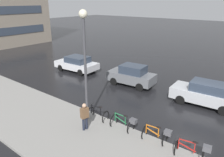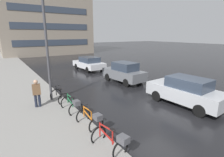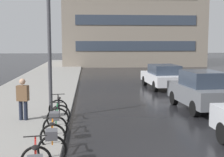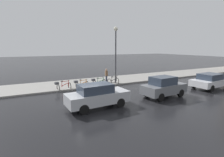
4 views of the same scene
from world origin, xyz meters
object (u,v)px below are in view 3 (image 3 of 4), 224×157
bicycle_second (52,140)px  car_white (163,76)px  car_grey (201,91)px  pedestrian (23,98)px  bicycle_farthest (59,111)px  streetlamp (49,8)px  bicycle_third (56,121)px

bicycle_second → car_white: bearing=63.7°
car_grey → pedestrian: (-7.20, -1.77, 0.08)m
bicycle_farthest → streetlamp: bearing=125.6°
bicycle_farthest → streetlamp: size_ratio=0.19×
bicycle_third → car_white: 11.22m
bicycle_second → bicycle_third: 1.87m
bicycle_second → car_white: car_white is taller
car_grey → streetlamp: (-6.30, -1.07, 3.36)m
bicycle_second → car_grey: (5.78, 5.23, 0.36)m
bicycle_farthest → car_white: 9.77m
car_white → pedestrian: 10.71m
bicycle_farthest → car_grey: 6.16m
bicycle_second → pedestrian: (-1.41, 3.46, 0.44)m
bicycle_second → streetlamp: 5.60m
streetlamp → bicycle_second: bearing=-82.9°
bicycle_farthest → streetlamp: 3.84m
bicycle_third → car_grey: (5.87, 3.36, 0.35)m
bicycle_third → car_white: size_ratio=0.33×
bicycle_second → bicycle_farthest: 3.68m
bicycle_third → bicycle_farthest: bearing=92.3°
bicycle_second → bicycle_farthest: bicycle_farthest is taller
car_grey → streetlamp: size_ratio=0.64×
bicycle_farthest → car_white: size_ratio=0.27×
streetlamp → bicycle_farthest: bearing=-54.4°
car_grey → bicycle_farthest: bearing=-165.3°
bicycle_second → pedestrian: size_ratio=0.86×
car_grey → car_white: 6.26m
pedestrian → car_grey: bearing=13.8°
bicycle_second → car_grey: bearing=42.1°
bicycle_second → streetlamp: streetlamp is taller
car_white → car_grey: bearing=-89.0°
streetlamp → bicycle_third: bearing=-79.5°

